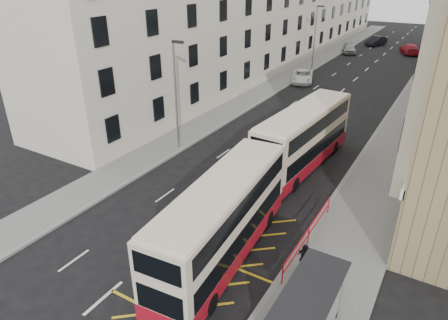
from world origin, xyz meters
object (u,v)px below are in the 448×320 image
Objects in this scene: pedestrian_near at (324,292)px; pedestrian_far at (304,260)px; street_lamp_near at (176,90)px; double_decker_front at (223,220)px; bus_shelter at (309,315)px; white_van at (303,76)px; car_silver at (349,48)px; street_lamp_far at (315,34)px; car_red at (410,49)px; car_dark at (376,41)px; double_decker_rear at (303,138)px.

pedestrian_near is 0.95× the size of pedestrian_far.
double_decker_front is at bearing -44.20° from street_lamp_near.
double_decker_front reaches higher than bus_shelter.
bus_shelter reaches higher than pedestrian_near.
car_silver is (0.14, 20.43, 0.09)m from white_van.
double_decker_front is at bearing -76.54° from street_lamp_far.
car_silver is 0.88× the size of car_red.
car_dark is (2.24, 9.27, -0.02)m from car_silver.
street_lamp_far is 42.57m from pedestrian_near.
white_van is at bearing 114.57° from double_decker_rear.
white_van is 20.43m from car_silver.
pedestrian_far is (3.81, 0.66, -1.15)m from double_decker_front.
car_dark is 7.81m from car_red.
white_van is (-8.21, 32.38, -1.40)m from double_decker_front.
double_decker_front is at bearing -84.68° from double_decker_rear.
white_van is at bearing -80.28° from street_lamp_far.
street_lamp_near reaches higher than pedestrian_far.
double_decker_rear is 2.28× the size of car_silver.
white_van is at bearing -109.99° from car_silver.
bus_shelter is at bearing 75.28° from car_red.
bus_shelter is at bearing 93.85° from pedestrian_near.
car_dark is (3.53, 52.98, -3.85)m from street_lamp_near.
street_lamp_near is at bearing 139.86° from bus_shelter.
car_red is at bearing -84.94° from pedestrian_near.
double_decker_front is 0.98× the size of double_decker_rear.
white_van is 1.07× the size of car_dark.
bus_shelter is at bearing -64.72° from double_decker_rear.
car_red is at bearing 53.70° from white_van.
bus_shelter is at bearing -86.65° from white_van.
double_decker_rear reaches higher than car_dark.
pedestrian_near is 0.32× the size of car_dark.
double_decker_front reaches higher than pedestrian_near.
car_silver reaches higher than car_dark.
street_lamp_near is at bearing -111.30° from car_silver.
double_decker_front is at bearing -66.49° from car_dark.
double_decker_rear is at bearing -98.98° from car_silver.
double_decker_front is 62.37m from car_dark.
car_silver is 9.53m from car_dark.
street_lamp_near is 1.67× the size of car_dark.
white_van is (-7.97, 21.31, -1.44)m from double_decker_rear.
street_lamp_near reaches higher than pedestrian_near.
double_decker_rear is (9.12, -28.02, -2.48)m from street_lamp_far.
double_decker_rear is (-0.24, 11.08, 0.04)m from double_decker_front.
car_silver is (-7.83, 41.74, -1.35)m from double_decker_rear.
street_lamp_far is (0.00, 30.00, 0.00)m from street_lamp_near.
white_van is (-13.54, 35.68, -1.42)m from bus_shelter.
bus_shelter is 57.70m from car_silver.
bus_shelter is at bearing -40.14° from street_lamp_near.
car_dark is (3.53, 22.98, -3.85)m from street_lamp_far.
car_dark is at bearing 86.19° from street_lamp_near.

